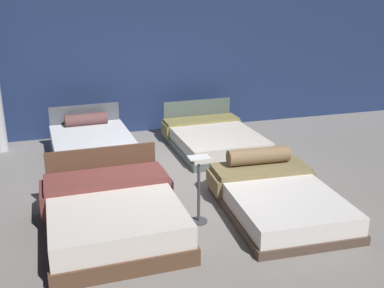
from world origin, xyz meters
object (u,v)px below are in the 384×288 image
at_px(bed_2, 93,149).
at_px(bed_3, 213,139).
at_px(bed_0, 113,214).
at_px(bed_1, 277,197).
at_px(price_sign, 199,198).

distance_m(bed_2, bed_3, 2.36).
relative_size(bed_2, bed_3, 0.98).
distance_m(bed_0, bed_2, 2.66).
distance_m(bed_1, bed_2, 3.57).
xyz_separation_m(bed_1, price_sign, (-1.16, 0.00, 0.15)).
relative_size(bed_1, bed_2, 1.01).
distance_m(bed_0, price_sign, 1.15).
xyz_separation_m(bed_2, bed_3, (2.36, 0.12, -0.07)).
bearing_deg(bed_2, bed_3, -0.13).
xyz_separation_m(bed_3, price_sign, (-1.19, -2.82, 0.17)).
bearing_deg(price_sign, bed_0, 177.93).
height_order(bed_0, bed_2, bed_0).
xyz_separation_m(bed_0, bed_3, (2.33, 2.78, -0.07)).
height_order(bed_0, bed_3, bed_0).
xyz_separation_m(bed_2, price_sign, (1.17, -2.70, 0.10)).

